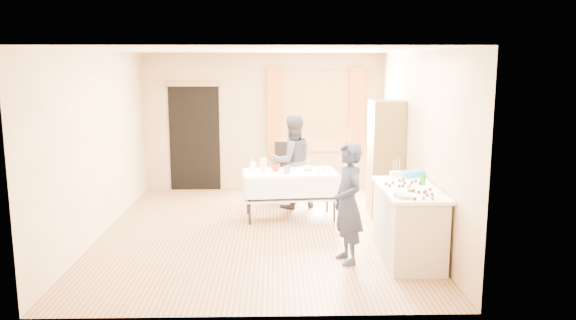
{
  "coord_description": "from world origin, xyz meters",
  "views": [
    {
      "loc": [
        0.22,
        -7.88,
        2.47
      ],
      "look_at": [
        0.41,
        0.0,
        1.06
      ],
      "focal_mm": 35.0,
      "sensor_mm": 36.0,
      "label": 1
    }
  ],
  "objects_px": {
    "girl": "(348,203)",
    "woman": "(293,162)",
    "cabinet": "(386,158)",
    "counter": "(408,223)",
    "party_table": "(290,190)",
    "chair": "(286,183)"
  },
  "relations": [
    {
      "from": "party_table",
      "to": "girl",
      "type": "xyz_separation_m",
      "value": [
        0.65,
        -1.97,
        0.3
      ]
    },
    {
      "from": "girl",
      "to": "woman",
      "type": "relative_size",
      "value": 0.95
    },
    {
      "from": "girl",
      "to": "chair",
      "type": "bearing_deg",
      "value": 177.33
    },
    {
      "from": "cabinet",
      "to": "girl",
      "type": "xyz_separation_m",
      "value": [
        -0.88,
        -2.14,
        -0.17
      ]
    },
    {
      "from": "woman",
      "to": "party_table",
      "type": "bearing_deg",
      "value": 66.25
    },
    {
      "from": "cabinet",
      "to": "woman",
      "type": "xyz_separation_m",
      "value": [
        -1.47,
        0.49,
        -0.13
      ]
    },
    {
      "from": "chair",
      "to": "woman",
      "type": "distance_m",
      "value": 0.66
    },
    {
      "from": "cabinet",
      "to": "chair",
      "type": "distance_m",
      "value": 1.93
    },
    {
      "from": "cabinet",
      "to": "counter",
      "type": "xyz_separation_m",
      "value": [
        -0.1,
        -2.02,
        -0.47
      ]
    },
    {
      "from": "chair",
      "to": "girl",
      "type": "height_order",
      "value": "girl"
    },
    {
      "from": "girl",
      "to": "counter",
      "type": "bearing_deg",
      "value": 83.53
    },
    {
      "from": "counter",
      "to": "girl",
      "type": "xyz_separation_m",
      "value": [
        -0.78,
        -0.12,
        0.3
      ]
    },
    {
      "from": "cabinet",
      "to": "girl",
      "type": "bearing_deg",
      "value": -112.2
    },
    {
      "from": "counter",
      "to": "woman",
      "type": "bearing_deg",
      "value": 118.57
    },
    {
      "from": "woman",
      "to": "chair",
      "type": "bearing_deg",
      "value": -95.95
    },
    {
      "from": "cabinet",
      "to": "girl",
      "type": "distance_m",
      "value": 2.32
    },
    {
      "from": "cabinet",
      "to": "girl",
      "type": "relative_size",
      "value": 1.23
    },
    {
      "from": "party_table",
      "to": "woman",
      "type": "distance_m",
      "value": 0.75
    },
    {
      "from": "cabinet",
      "to": "party_table",
      "type": "xyz_separation_m",
      "value": [
        -1.53,
        -0.17,
        -0.48
      ]
    },
    {
      "from": "counter",
      "to": "party_table",
      "type": "distance_m",
      "value": 2.34
    },
    {
      "from": "counter",
      "to": "woman",
      "type": "relative_size",
      "value": 0.92
    },
    {
      "from": "cabinet",
      "to": "party_table",
      "type": "height_order",
      "value": "cabinet"
    }
  ]
}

